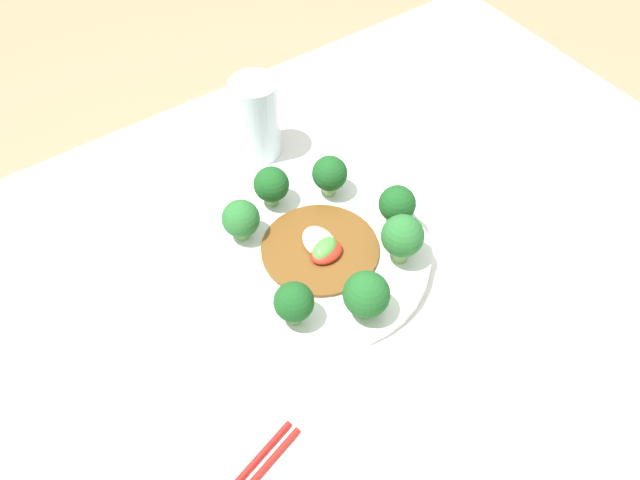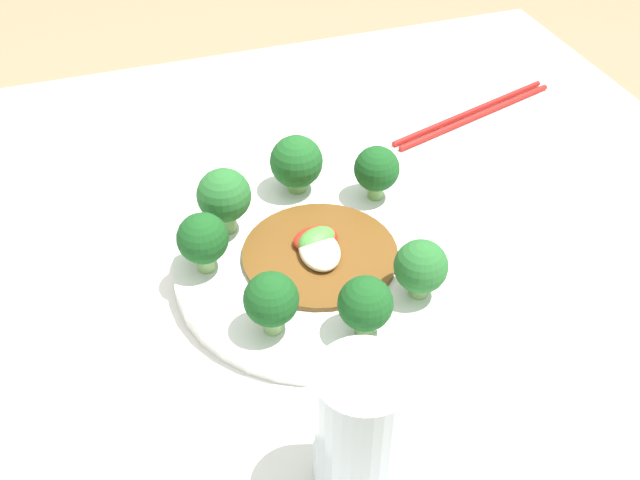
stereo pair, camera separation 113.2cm
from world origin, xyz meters
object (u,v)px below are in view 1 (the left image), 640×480
object	(u,v)px
stirfry_center	(321,248)
plate	(320,256)
broccoli_southwest	(294,302)
broccoli_southeast	(402,237)
drinking_glass	(257,118)
broccoli_northwest	(241,219)
broccoli_south	(366,295)
broccoli_east	(397,205)
broccoli_north	(271,185)
broccoli_northeast	(330,174)

from	to	relation	value
stirfry_center	plate	bearing A→B (deg)	99.29
broccoli_southwest	broccoli_southeast	size ratio (longest dim) A/B	0.86
drinking_glass	broccoli_northwest	bearing A→B (deg)	-127.98
broccoli_southwest	broccoli_south	distance (m)	0.08
broccoli_southwest	broccoli_east	world-z (taller)	broccoli_east
broccoli_southwest	broccoli_northwest	distance (m)	0.14
plate	broccoli_southwest	distance (m)	0.12
broccoli_north	stirfry_center	distance (m)	0.11
plate	broccoli_north	distance (m)	0.11
broccoli_east	broccoli_south	xyz separation A→B (m)	(-0.12, -0.09, -0.00)
broccoli_southeast	drinking_glass	xyz separation A→B (m)	(-0.03, 0.29, -0.00)
broccoli_east	broccoli_southwest	bearing A→B (deg)	-164.91
broccoli_south	drinking_glass	distance (m)	0.33
broccoli_southwest	drinking_glass	world-z (taller)	drinking_glass
plate	broccoli_south	world-z (taller)	broccoli_south
broccoli_northeast	stirfry_center	xyz separation A→B (m)	(-0.07, -0.08, -0.03)
broccoli_east	stirfry_center	distance (m)	0.11
broccoli_northeast	drinking_glass	xyz separation A→B (m)	(-0.02, 0.14, 0.00)
broccoli_south	stirfry_center	bearing A→B (deg)	83.91
broccoli_northwest	stirfry_center	size ratio (longest dim) A/B	0.39
broccoli_east	broccoli_southeast	xyz separation A→B (m)	(-0.03, -0.05, 0.01)
broccoli_southeast	broccoli_northeast	bearing A→B (deg)	92.35
broccoli_east	broccoli_northwest	size ratio (longest dim) A/B	1.06
stirfry_center	broccoli_southwest	bearing A→B (deg)	-141.48
stirfry_center	drinking_glass	size ratio (longest dim) A/B	1.21
plate	broccoli_north	size ratio (longest dim) A/B	4.80
broccoli_southwest	broccoli_east	xyz separation A→B (m)	(0.19, 0.05, 0.00)
broccoli_southeast	broccoli_north	size ratio (longest dim) A/B	1.18
plate	broccoli_southeast	world-z (taller)	broccoli_southeast
broccoli_southwest	plate	bearing A→B (deg)	39.43
broccoli_southwest	broccoli_south	size ratio (longest dim) A/B	0.94
broccoli_southeast	broccoli_north	distance (m)	0.19
broccoli_northeast	drinking_glass	distance (m)	0.15
broccoli_northwest	drinking_glass	world-z (taller)	drinking_glass
broccoli_north	stirfry_center	xyz separation A→B (m)	(0.00, -0.10, -0.03)
broccoli_south	drinking_glass	world-z (taller)	drinking_glass
broccoli_east	broccoli_south	world-z (taller)	broccoli_south
broccoli_north	drinking_glass	xyz separation A→B (m)	(0.05, 0.12, 0.01)
stirfry_center	drinking_glass	xyz separation A→B (m)	(0.05, 0.22, 0.03)
plate	broccoli_northeast	world-z (taller)	broccoli_northeast
plate	broccoli_southeast	distance (m)	0.11
broccoli_southeast	stirfry_center	xyz separation A→B (m)	(-0.07, 0.06, -0.03)
broccoli_southeast	broccoli_southwest	bearing A→B (deg)	-179.15
broccoli_northeast	broccoli_south	size ratio (longest dim) A/B	0.95
broccoli_east	broccoli_north	world-z (taller)	broccoli_east
broccoli_southeast	broccoli_east	bearing A→B (deg)	57.09
broccoli_east	broccoli_northeast	world-z (taller)	same
drinking_glass	broccoli_south	bearing A→B (deg)	-99.92
broccoli_east	stirfry_center	bearing A→B (deg)	171.26
broccoli_southwest	drinking_glass	xyz separation A→B (m)	(0.13, 0.29, 0.01)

